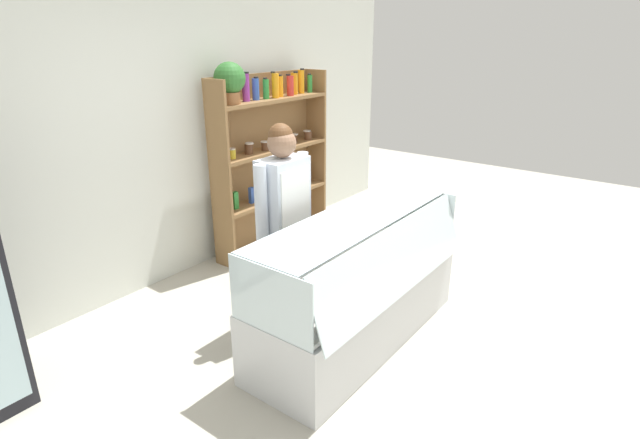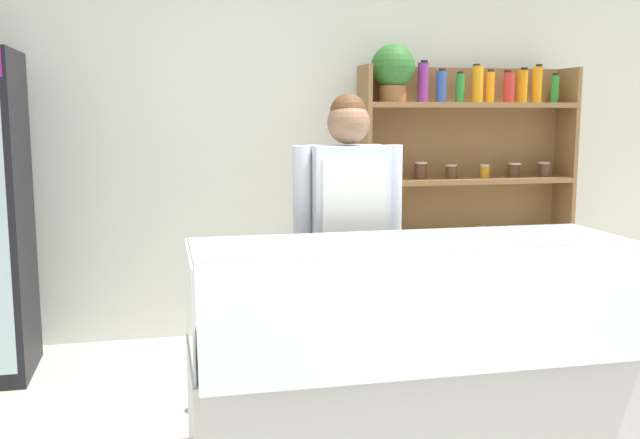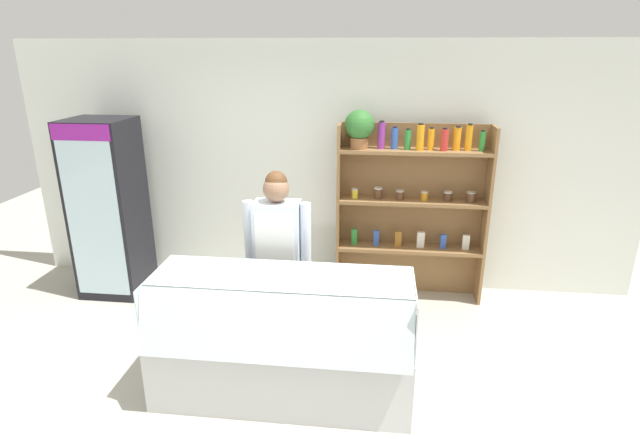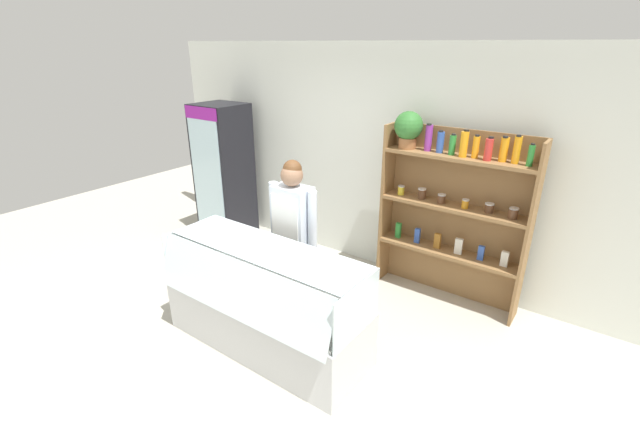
# 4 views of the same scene
# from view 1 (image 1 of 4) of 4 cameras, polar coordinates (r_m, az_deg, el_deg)

# --- Properties ---
(ground_plane) EXTENTS (12.00, 12.00, 0.00)m
(ground_plane) POSITION_cam_1_polar(r_m,az_deg,el_deg) (4.10, 6.28, -13.30)
(ground_plane) COLOR #B7B2A3
(back_wall) EXTENTS (6.80, 0.10, 2.70)m
(back_wall) POSITION_cam_1_polar(r_m,az_deg,el_deg) (5.00, -15.83, 9.16)
(back_wall) COLOR silver
(back_wall) RESTS_ON ground
(shelving_unit) EXTENTS (1.55, 0.30, 2.02)m
(shelving_unit) POSITION_cam_1_polar(r_m,az_deg,el_deg) (5.39, -6.42, 8.71)
(shelving_unit) COLOR olive
(shelving_unit) RESTS_ON ground
(deli_display_case) EXTENTS (1.97, 0.76, 1.01)m
(deli_display_case) POSITION_cam_1_polar(r_m,az_deg,el_deg) (3.92, 4.24, -9.54)
(deli_display_case) COLOR silver
(deli_display_case) RESTS_ON ground
(shop_clerk) EXTENTS (0.57, 0.25, 1.66)m
(shop_clerk) POSITION_cam_1_polar(r_m,az_deg,el_deg) (3.86, -4.13, 0.91)
(shop_clerk) COLOR #2D2D38
(shop_clerk) RESTS_ON ground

